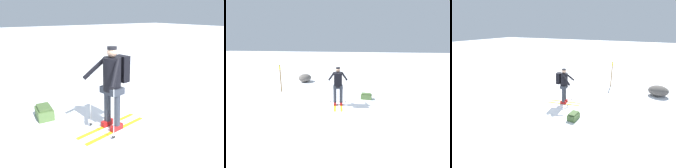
# 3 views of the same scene
# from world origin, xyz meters

# --- Properties ---
(ground_plane) EXTENTS (80.00, 80.00, 0.00)m
(ground_plane) POSITION_xyz_m (0.00, 0.00, 0.00)
(ground_plane) COLOR white
(skier) EXTENTS (1.71, 0.95, 1.80)m
(skier) POSITION_xyz_m (0.11, 0.25, 1.06)
(skier) COLOR gold
(skier) RESTS_ON ground_plane
(dropped_backpack) EXTENTS (0.41, 0.58, 0.30)m
(dropped_backpack) POSITION_xyz_m (1.24, -1.05, 0.14)
(dropped_backpack) COLOR #4C6B38
(dropped_backpack) RESTS_ON ground_plane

